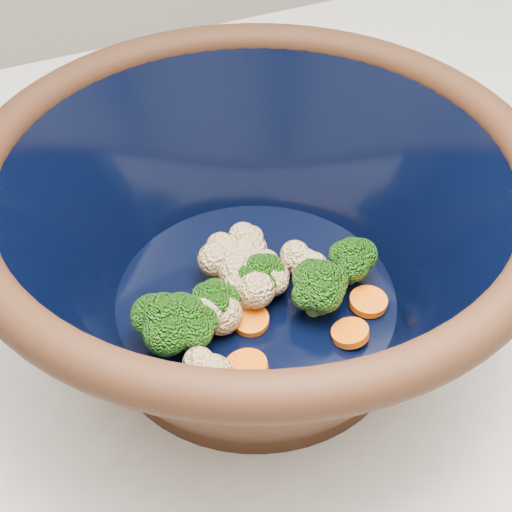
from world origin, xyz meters
The scene contains 2 objects.
mixing_bowl centered at (-0.10, 0.08, 1.00)m, with size 0.45×0.45×0.17m.
vegetable_pile centered at (-0.12, 0.07, 0.96)m, with size 0.19×0.14×0.06m.
Camera 1 is at (-0.27, -0.26, 1.34)m, focal length 50.00 mm.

